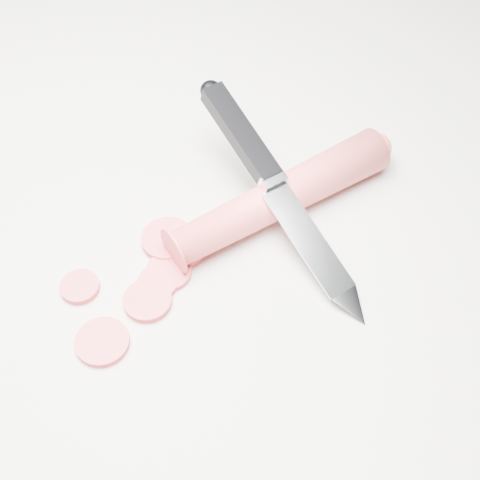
# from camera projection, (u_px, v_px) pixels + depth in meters

# --- Properties ---
(ground) EXTENTS (2.40, 2.40, 0.00)m
(ground) POSITION_uv_depth(u_px,v_px,m) (177.00, 228.00, 0.54)
(ground) COLOR beige
(ground) RESTS_ON ground
(carrot) EXTENTS (0.16, 0.17, 0.03)m
(carrot) POSITION_uv_depth(u_px,v_px,m) (281.00, 197.00, 0.54)
(carrot) COLOR #E84B48
(carrot) RESTS_ON ground
(carrot_slice_0) EXTENTS (0.04, 0.04, 0.01)m
(carrot_slice_0) POSITION_uv_depth(u_px,v_px,m) (102.00, 342.00, 0.48)
(carrot_slice_0) COLOR #D84249
(carrot_slice_0) RESTS_ON ground
(carrot_slice_1) EXTENTS (0.03, 0.03, 0.01)m
(carrot_slice_1) POSITION_uv_depth(u_px,v_px,m) (80.00, 287.00, 0.50)
(carrot_slice_1) COLOR #D84249
(carrot_slice_1) RESTS_ON ground
(carrot_slice_2) EXTENTS (0.04, 0.04, 0.01)m
(carrot_slice_2) POSITION_uv_depth(u_px,v_px,m) (168.00, 240.00, 0.53)
(carrot_slice_2) COLOR #D84249
(carrot_slice_2) RESTS_ON ground
(carrot_slice_3) EXTENTS (0.03, 0.03, 0.01)m
(carrot_slice_3) POSITION_uv_depth(u_px,v_px,m) (158.00, 283.00, 0.51)
(carrot_slice_3) COLOR #D84249
(carrot_slice_3) RESTS_ON ground
(carrot_slice_4) EXTENTS (0.04, 0.04, 0.01)m
(carrot_slice_4) POSITION_uv_depth(u_px,v_px,m) (148.00, 301.00, 0.50)
(carrot_slice_4) COLOR #D84249
(carrot_slice_4) RESTS_ON ground
(carrot_slice_5) EXTENTS (0.03, 0.03, 0.01)m
(carrot_slice_5) POSITION_uv_depth(u_px,v_px,m) (185.00, 250.00, 0.52)
(carrot_slice_5) COLOR #D84249
(carrot_slice_5) RESTS_ON ground
(carrot_slice_6) EXTENTS (0.04, 0.04, 0.01)m
(carrot_slice_6) POSITION_uv_depth(u_px,v_px,m) (169.00, 272.00, 0.51)
(carrot_slice_6) COLOR #D84249
(carrot_slice_6) RESTS_ON ground
(kitchen_knife) EXTENTS (0.19, 0.17, 0.08)m
(kitchen_knife) POSITION_uv_depth(u_px,v_px,m) (282.00, 193.00, 0.51)
(kitchen_knife) COLOR silver
(kitchen_knife) RESTS_ON ground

